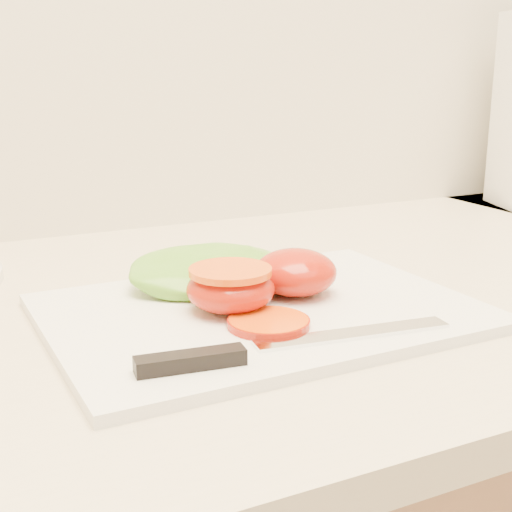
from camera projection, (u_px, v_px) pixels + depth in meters
name	position (u px, v px, depth m)	size (l,w,h in m)	color
cutting_board	(261.00, 312.00, 0.64)	(0.38, 0.27, 0.01)	white
tomato_half_dome	(295.00, 272.00, 0.67)	(0.08, 0.08, 0.04)	#B4200B
tomato_half_cut	(231.00, 287.00, 0.63)	(0.08, 0.08, 0.04)	#B4200B
tomato_slice_0	(269.00, 323.00, 0.59)	(0.07, 0.07, 0.01)	#EF5D0C
lettuce_leaf_0	(210.00, 271.00, 0.70)	(0.16, 0.11, 0.03)	#73B931
lettuce_leaf_1	(250.00, 266.00, 0.72)	(0.12, 0.08, 0.03)	#73B931
knife	(259.00, 349.00, 0.54)	(0.27, 0.04, 0.01)	silver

